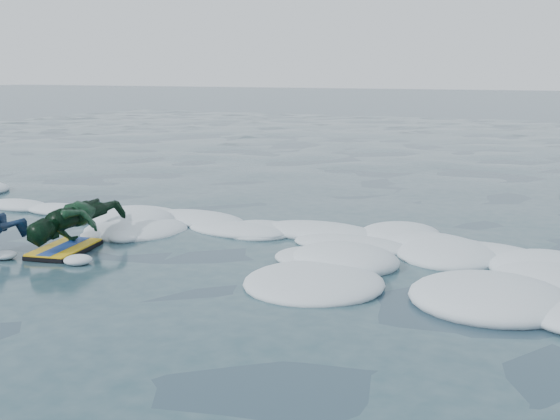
{
  "coord_description": "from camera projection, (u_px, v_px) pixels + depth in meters",
  "views": [
    {
      "loc": [
        4.18,
        -5.25,
        1.78
      ],
      "look_at": [
        1.04,
        1.6,
        0.27
      ],
      "focal_mm": 45.0,
      "sensor_mm": 36.0,
      "label": 1
    }
  ],
  "objects": [
    {
      "name": "foam_band",
      "position": [
        172.0,
        235.0,
        7.66
      ],
      "size": [
        12.0,
        3.1,
        0.3
      ],
      "primitive_type": null,
      "color": "white",
      "rests_on": "ground"
    },
    {
      "name": "ground",
      "position": [
        112.0,
        258.0,
        6.73
      ],
      "size": [
        120.0,
        120.0,
        0.0
      ],
      "primitive_type": "plane",
      "color": "#1A3740",
      "rests_on": "ground"
    },
    {
      "name": "prone_child_unit",
      "position": [
        76.0,
        225.0,
        7.05
      ],
      "size": [
        0.59,
        1.24,
        0.47
      ],
      "rotation": [
        0.0,
        0.0,
        1.76
      ],
      "color": "black",
      "rests_on": "ground"
    }
  ]
}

